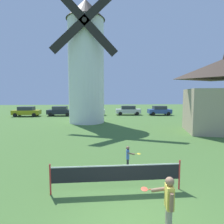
{
  "coord_description": "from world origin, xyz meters",
  "views": [
    {
      "loc": [
        -1.07,
        -4.58,
        3.48
      ],
      "look_at": [
        -0.37,
        3.75,
        2.7
      ],
      "focal_mm": 29.73,
      "sensor_mm": 36.0,
      "label": 1
    }
  ],
  "objects_px": {
    "player_far": "(128,156)",
    "parked_car_cream": "(93,111)",
    "player_near": "(168,202)",
    "parked_car_mustard": "(27,111)",
    "windmill": "(86,61)",
    "parked_car_silver": "(128,110)",
    "tennis_net": "(117,173)",
    "parked_car_black": "(60,111)",
    "chapel": "(223,97)",
    "parked_car_blue": "(159,110)"
  },
  "relations": [
    {
      "from": "player_near",
      "to": "parked_car_silver",
      "type": "relative_size",
      "value": 0.34
    },
    {
      "from": "parked_car_black",
      "to": "parked_car_silver",
      "type": "distance_m",
      "value": 11.41
    },
    {
      "from": "tennis_net",
      "to": "parked_car_silver",
      "type": "relative_size",
      "value": 1.1
    },
    {
      "from": "parked_car_black",
      "to": "parked_car_mustard",
      "type": "bearing_deg",
      "value": -176.24
    },
    {
      "from": "parked_car_cream",
      "to": "chapel",
      "type": "bearing_deg",
      "value": -51.45
    },
    {
      "from": "parked_car_blue",
      "to": "windmill",
      "type": "bearing_deg",
      "value": -148.24
    },
    {
      "from": "parked_car_silver",
      "to": "tennis_net",
      "type": "bearing_deg",
      "value": -100.65
    },
    {
      "from": "parked_car_mustard",
      "to": "parked_car_silver",
      "type": "xyz_separation_m",
      "value": [
        16.6,
        0.83,
        0.0
      ]
    },
    {
      "from": "windmill",
      "to": "chapel",
      "type": "relative_size",
      "value": 1.99
    },
    {
      "from": "parked_car_mustard",
      "to": "chapel",
      "type": "bearing_deg",
      "value": -32.76
    },
    {
      "from": "player_far",
      "to": "parked_car_cream",
      "type": "relative_size",
      "value": 0.26
    },
    {
      "from": "windmill",
      "to": "player_near",
      "type": "relative_size",
      "value": 10.36
    },
    {
      "from": "player_far",
      "to": "parked_car_blue",
      "type": "relative_size",
      "value": 0.28
    },
    {
      "from": "chapel",
      "to": "player_near",
      "type": "bearing_deg",
      "value": -129.5
    },
    {
      "from": "parked_car_cream",
      "to": "player_near",
      "type": "bearing_deg",
      "value": -84.81
    },
    {
      "from": "tennis_net",
      "to": "player_near",
      "type": "distance_m",
      "value": 2.34
    },
    {
      "from": "player_near",
      "to": "parked_car_black",
      "type": "bearing_deg",
      "value": 106.25
    },
    {
      "from": "parked_car_blue",
      "to": "tennis_net",
      "type": "bearing_deg",
      "value": -112.32
    },
    {
      "from": "tennis_net",
      "to": "player_near",
      "type": "relative_size",
      "value": 3.21
    },
    {
      "from": "parked_car_black",
      "to": "parked_car_blue",
      "type": "height_order",
      "value": "same"
    },
    {
      "from": "parked_car_mustard",
      "to": "parked_car_black",
      "type": "bearing_deg",
      "value": 3.76
    },
    {
      "from": "player_far",
      "to": "parked_car_black",
      "type": "distance_m",
      "value": 23.75
    },
    {
      "from": "chapel",
      "to": "parked_car_cream",
      "type": "bearing_deg",
      "value": 128.55
    },
    {
      "from": "parked_car_mustard",
      "to": "player_far",
      "type": "bearing_deg",
      "value": -60.31
    },
    {
      "from": "parked_car_silver",
      "to": "chapel",
      "type": "height_order",
      "value": "chapel"
    },
    {
      "from": "windmill",
      "to": "parked_car_silver",
      "type": "bearing_deg",
      "value": 50.81
    },
    {
      "from": "windmill",
      "to": "player_near",
      "type": "bearing_deg",
      "value": -81.04
    },
    {
      "from": "tennis_net",
      "to": "parked_car_cream",
      "type": "xyz_separation_m",
      "value": [
        -1.38,
        24.86,
        0.13
      ]
    },
    {
      "from": "parked_car_cream",
      "to": "parked_car_silver",
      "type": "relative_size",
      "value": 0.96
    },
    {
      "from": "player_near",
      "to": "parked_car_silver",
      "type": "bearing_deg",
      "value": 82.36
    },
    {
      "from": "parked_car_cream",
      "to": "chapel",
      "type": "xyz_separation_m",
      "value": [
        12.11,
        -15.2,
        2.47
      ]
    },
    {
      "from": "player_far",
      "to": "parked_car_cream",
      "type": "xyz_separation_m",
      "value": [
        -2.14,
        22.85,
        0.19
      ]
    },
    {
      "from": "parked_car_blue",
      "to": "parked_car_cream",
      "type": "bearing_deg",
      "value": 177.01
    },
    {
      "from": "parked_car_mustard",
      "to": "parked_car_cream",
      "type": "xyz_separation_m",
      "value": [
        10.51,
        0.65,
        -0.0
      ]
    },
    {
      "from": "player_far",
      "to": "parked_car_mustard",
      "type": "distance_m",
      "value": 25.56
    },
    {
      "from": "player_near",
      "to": "parked_car_mustard",
      "type": "bearing_deg",
      "value": 116.24
    },
    {
      "from": "player_far",
      "to": "tennis_net",
      "type": "bearing_deg",
      "value": -110.94
    },
    {
      "from": "player_near",
      "to": "chapel",
      "type": "height_order",
      "value": "chapel"
    },
    {
      "from": "player_far",
      "to": "parked_car_black",
      "type": "bearing_deg",
      "value": 108.32
    },
    {
      "from": "parked_car_mustard",
      "to": "parked_car_blue",
      "type": "height_order",
      "value": "same"
    },
    {
      "from": "windmill",
      "to": "player_near",
      "type": "distance_m",
      "value": 20.37
    },
    {
      "from": "tennis_net",
      "to": "parked_car_cream",
      "type": "height_order",
      "value": "parked_car_cream"
    },
    {
      "from": "windmill",
      "to": "parked_car_black",
      "type": "xyz_separation_m",
      "value": [
        -4.77,
        7.65,
        -6.76
      ]
    },
    {
      "from": "windmill",
      "to": "parked_car_blue",
      "type": "bearing_deg",
      "value": 31.76
    },
    {
      "from": "windmill",
      "to": "parked_car_blue",
      "type": "height_order",
      "value": "windmill"
    },
    {
      "from": "parked_car_mustard",
      "to": "windmill",
      "type": "bearing_deg",
      "value": -36.24
    },
    {
      "from": "player_near",
      "to": "parked_car_blue",
      "type": "height_order",
      "value": "parked_car_blue"
    },
    {
      "from": "player_near",
      "to": "chapel",
      "type": "relative_size",
      "value": 0.19
    },
    {
      "from": "tennis_net",
      "to": "parked_car_cream",
      "type": "bearing_deg",
      "value": 93.17
    },
    {
      "from": "windmill",
      "to": "parked_car_mustard",
      "type": "relative_size",
      "value": 3.6
    }
  ]
}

